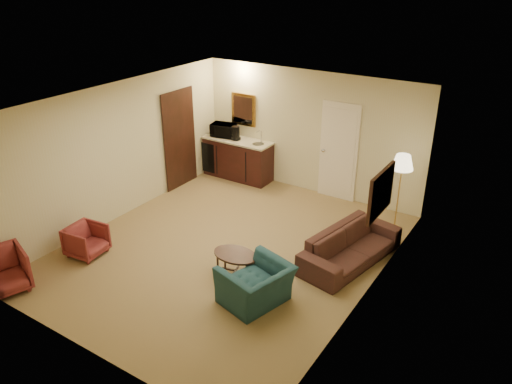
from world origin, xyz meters
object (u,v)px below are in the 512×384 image
wetbar_cabinet (238,159)px  floor_lamp (399,192)px  waste_bin (260,178)px  sofa (351,241)px  teal_armchair (256,279)px  rose_chair_near (86,239)px  microwave (223,129)px  rose_chair_far (1,270)px  coffee_maker (236,133)px  coffee_table (236,265)px

wetbar_cabinet → floor_lamp: (3.85, -0.41, 0.28)m
waste_bin → sofa: bearing=-32.2°
teal_armchair → wetbar_cabinet: bearing=-127.2°
rose_chair_near → microwave: 4.24m
rose_chair_far → waste_bin: size_ratio=2.37×
rose_chair_far → microwave: (0.10, 5.53, 0.74)m
sofa → floor_lamp: 1.58m
coffee_maker → wetbar_cabinet: bearing=62.8°
waste_bin → microwave: size_ratio=0.56×
floor_lamp → coffee_table: bearing=-118.7°
sofa → coffee_maker: size_ratio=6.31×
sofa → microwave: bearing=75.5°
wetbar_cabinet → waste_bin: bearing=-6.1°
sofa → floor_lamp: (0.25, 1.52, 0.35)m
rose_chair_far → microwave: bearing=18.0°
wetbar_cabinet → sofa: bearing=-28.2°
teal_armchair → rose_chair_far: teal_armchair is taller
floor_lamp → teal_armchair: bearing=-106.5°
sofa → coffee_maker: bearing=73.8°
rose_chair_far → floor_lamp: size_ratio=0.49×
wetbar_cabinet → microwave: bearing=178.1°
microwave → coffee_maker: (0.39, -0.05, -0.03)m
floor_lamp → microwave: floor_lamp is taller
rose_chair_near → teal_armchair: bearing=-87.9°
sofa → coffee_table: sofa is taller
microwave → rose_chair_near: bearing=-99.5°
coffee_table → floor_lamp: floor_lamp is taller
wetbar_cabinet → coffee_maker: size_ratio=5.25×
rose_chair_near → coffee_maker: coffee_maker is taller
sofa → coffee_table: (-1.35, -1.40, -0.17)m
sofa → teal_armchair: 1.92m
rose_chair_far → microwave: size_ratio=1.34×
teal_armchair → sofa: bearing=172.7°
rose_chair_near → wetbar_cabinet: bearing=-9.5°
rose_chair_near → coffee_maker: size_ratio=1.89×
rose_chair_near → microwave: bearing=-3.9°
teal_armchair → waste_bin: (-2.22, 3.64, -0.26)m
rose_chair_near → coffee_table: rose_chair_near is taller
rose_chair_far → coffee_maker: coffee_maker is taller
rose_chair_far → coffee_table: 3.52m
coffee_table → waste_bin: coffee_table is taller
waste_bin → coffee_table: bearing=-63.8°
rose_chair_far → coffee_table: bearing=-32.5°
rose_chair_far → coffee_maker: 5.55m
sofa → floor_lamp: bearing=2.1°
waste_bin → microwave: (-1.05, 0.08, 0.95)m
rose_chair_far → floor_lamp: (4.35, 5.11, 0.38)m
waste_bin → coffee_maker: size_ratio=0.97×
wetbar_cabinet → coffee_maker: bearing=-109.8°
rose_chair_far → microwave: 5.58m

